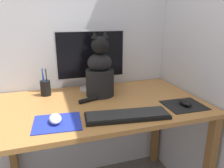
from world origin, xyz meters
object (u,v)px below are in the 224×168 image
Objects in this scene: cat at (100,73)px; pen_cup at (45,88)px; keyboard at (127,115)px; computer_mouse_right at (185,102)px; computer_mouse_left at (55,119)px; monitor at (91,58)px.

pen_cup is at bearing 163.37° from cat.
pen_cup is at bearing 136.64° from keyboard.
computer_mouse_left is at bearing 179.19° from computer_mouse_right.
pen_cup is at bearing 150.38° from computer_mouse_right.
cat is at bearing -17.58° from pen_cup.
keyboard is at bearing -81.66° from cat.
monitor is at bearing 133.70° from computer_mouse_right.
computer_mouse_right is 0.55m from cat.
computer_mouse_left is 0.99× the size of computer_mouse_right.
monitor is at bearing 58.18° from computer_mouse_left.
computer_mouse_right is at bearing -36.69° from cat.
computer_mouse_left is (-0.35, 0.05, 0.01)m from keyboard.
computer_mouse_left is 0.23× the size of cat.
computer_mouse_left is at bearing -85.65° from pen_cup.
computer_mouse_right is (0.37, 0.04, 0.01)m from keyboard.
cat is (-0.05, 0.36, 0.14)m from keyboard.
cat is at bearing -80.18° from monitor.
monitor is 1.16× the size of cat.
monitor is 0.16m from cat.
computer_mouse_left reaches higher than keyboard.
pen_cup reaches higher than keyboard.
monitor reaches higher than computer_mouse_right.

